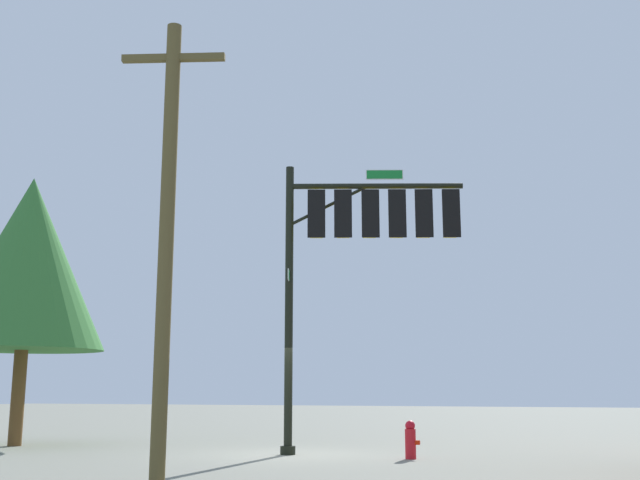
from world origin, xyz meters
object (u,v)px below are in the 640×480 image
fire_hydrant (411,440)px  tree_near (28,263)px  utility_pole (167,233)px  signal_pole_assembly (364,233)px

fire_hydrant → tree_near: 12.11m
fire_hydrant → tree_near: bearing=179.3°
utility_pole → tree_near: bearing=143.3°
utility_pole → fire_hydrant: utility_pole is taller
utility_pole → tree_near: utility_pole is taller
fire_hydrant → signal_pole_assembly: bearing=147.9°
signal_pole_assembly → utility_pole: size_ratio=0.91×
tree_near → fire_hydrant: bearing=-0.7°
fire_hydrant → tree_near: tree_near is taller
signal_pole_assembly → utility_pole: utility_pole is taller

